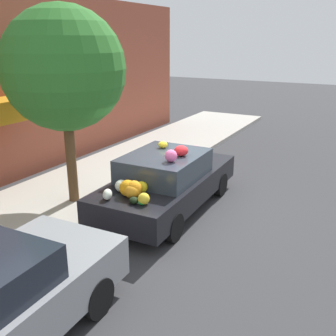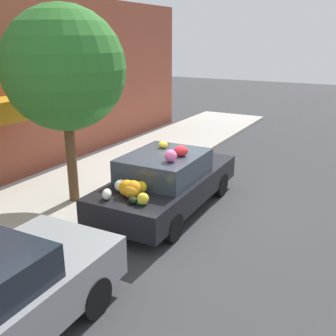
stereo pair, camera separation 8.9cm
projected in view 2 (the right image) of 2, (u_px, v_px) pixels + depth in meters
The scene contains 6 objects.
ground_plane at pixel (169, 209), 9.52m from camera, with size 60.00×60.00×0.00m, color #38383A.
sidewalk_curb at pixel (83, 187), 10.74m from camera, with size 24.00×3.20×0.13m.
building_facade at pixel (11, 89), 10.83m from camera, with size 18.00×1.20×5.23m.
street_tree at pixel (64, 69), 8.76m from camera, with size 2.79×2.79×4.56m.
fire_hydrant at pixel (138, 167), 11.13m from camera, with size 0.20×0.20×0.70m.
art_car at pixel (167, 181), 9.25m from camera, with size 4.47×1.92×1.68m.
Camera 2 is at (-7.65, -4.19, 3.95)m, focal length 42.00 mm.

